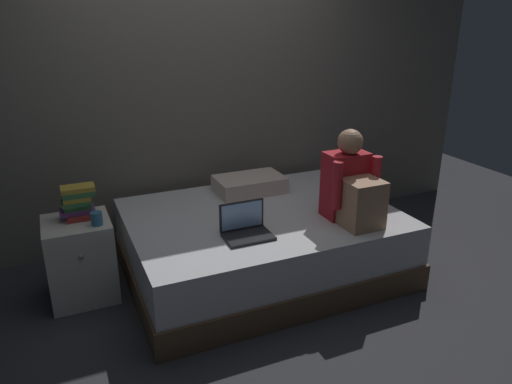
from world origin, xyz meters
TOP-DOWN VIEW (x-y plane):
  - ground_plane at (0.00, 0.00)m, footprint 8.00×8.00m
  - wall_back at (0.00, 1.20)m, footprint 5.60×0.10m
  - bed at (0.20, 0.30)m, footprint 2.00×1.50m
  - nightstand at (-1.10, 0.48)m, footprint 0.44×0.46m
  - person_sitting at (0.73, -0.08)m, footprint 0.39×0.44m
  - laptop at (-0.06, -0.02)m, footprint 0.32×0.23m
  - pillow at (0.30, 0.75)m, footprint 0.56×0.36m
  - book_stack at (-1.07, 0.53)m, footprint 0.24×0.16m
  - mug at (-0.97, 0.36)m, footprint 0.08×0.08m

SIDE VIEW (x-z plane):
  - ground_plane at x=0.00m, z-range 0.00..0.00m
  - bed at x=0.20m, z-range 0.00..0.49m
  - nightstand at x=-1.10m, z-range 0.00..0.58m
  - laptop at x=-0.06m, z-range 0.44..0.66m
  - pillow at x=0.30m, z-range 0.50..0.63m
  - mug at x=-0.97m, z-range 0.58..0.67m
  - book_stack at x=-1.07m, z-range 0.58..0.81m
  - person_sitting at x=0.73m, z-range 0.42..1.07m
  - wall_back at x=0.00m, z-range 0.00..2.70m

